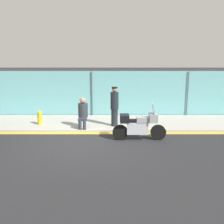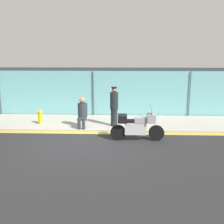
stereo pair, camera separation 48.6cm
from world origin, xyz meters
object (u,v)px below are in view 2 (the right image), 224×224
at_px(motorcycle, 137,125).
at_px(person_seated_on_curb, 82,111).
at_px(officer_standing, 114,106).
at_px(fire_hydrant, 40,117).

relative_size(motorcycle, person_seated_on_curb, 1.58).
xyz_separation_m(motorcycle, officer_standing, (-0.96, 1.68, 0.45)).
height_order(officer_standing, fire_hydrant, officer_standing).
xyz_separation_m(motorcycle, fire_hydrant, (-4.50, 1.93, -0.16)).
relative_size(person_seated_on_curb, fire_hydrant, 2.06).
height_order(motorcycle, person_seated_on_curb, motorcycle).
relative_size(officer_standing, person_seated_on_curb, 1.33).
xyz_separation_m(officer_standing, person_seated_on_curb, (-1.43, -0.27, -0.19)).
relative_size(motorcycle, fire_hydrant, 3.26).
distance_m(motorcycle, officer_standing, 1.99).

